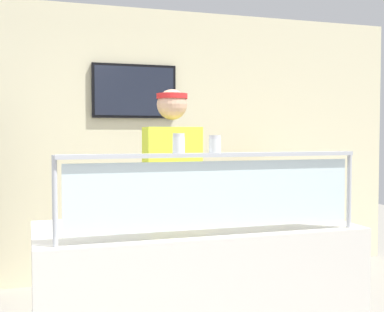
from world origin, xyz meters
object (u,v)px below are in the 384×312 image
Objects in this scene: parmesan_shaker at (179,145)px; worker_figure at (173,198)px; pizza_server at (181,216)px; pizza_tray at (178,219)px; pizza_box_stack at (267,183)px; pepper_flake_shaker at (215,145)px.

parmesan_shaker is 1.16m from worker_figure.
pizza_server is 0.61m from parmesan_shaker.
pizza_tray is 1.43× the size of pizza_server.
pizza_tray is 0.23× the size of worker_figure.
pizza_tray is 4.17× the size of parmesan_shaker.
pizza_server is at bearing 71.75° from parmesan_shaker.
worker_figure is at bearing 69.77° from pizza_server.
pizza_tray is at bearing -103.25° from worker_figure.
pizza_tray is at bearing 74.17° from parmesan_shaker.
worker_figure is (0.14, 0.61, 0.04)m from pizza_tray.
pizza_server is 2.92× the size of parmesan_shaker.
pizza_server is at bearing -54.98° from pizza_tray.
parmesan_shaker is 2.75m from pizza_box_stack.
parmesan_shaker reaches higher than pizza_box_stack.
pepper_flake_shaker reaches higher than pizza_server.
pepper_flake_shaker reaches higher than pizza_tray.
pepper_flake_shaker is (0.04, -0.43, 0.41)m from pizza_server.
pizza_box_stack is at bearing 41.99° from worker_figure.
pepper_flake_shaker is at bearing -121.92° from pizza_box_stack.
pizza_tray is 0.89× the size of pizza_box_stack.
pizza_tray is 0.03m from pizza_server.
pizza_box_stack is at bearing 42.91° from pizza_server.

